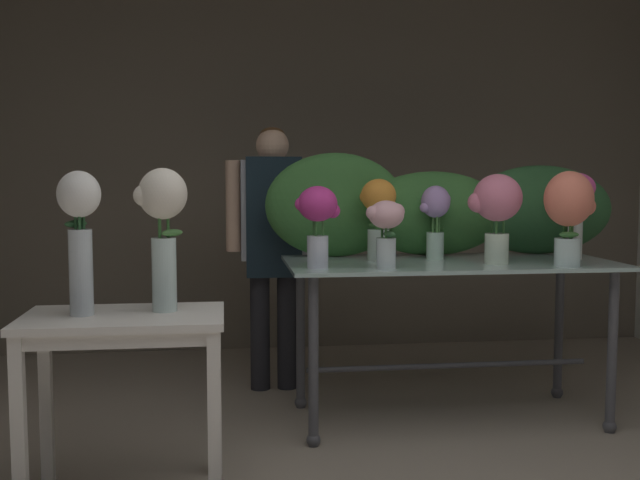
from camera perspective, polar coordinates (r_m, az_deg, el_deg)
The scene contains 15 objects.
ground_plane at distance 4.15m, azimuth 3.24°, elevation -13.53°, with size 7.91×7.91×0.00m, color gray.
wall_back at distance 5.72m, azimuth -0.01°, elevation 6.56°, with size 5.30×0.12×2.95m, color #706656.
display_table_glass at distance 4.03m, azimuth 9.88°, elevation -3.73°, with size 1.74×0.81×0.87m.
side_table_white at distance 3.12m, azimuth -14.79°, elevation -7.49°, with size 0.80×0.51×0.76m.
florist at distance 4.53m, azimuth -3.62°, elevation 0.74°, with size 0.57×0.24×1.61m.
foliage_backdrop at distance 4.28m, azimuth 9.33°, elevation 2.31°, with size 2.02×0.28×0.58m.
vase_fuchsia_dahlias at distance 4.26m, azimuth 18.94°, elevation 2.83°, with size 0.24×0.21×0.47m.
vase_sunset_anemones at distance 3.96m, azimuth 4.50°, elevation 2.18°, with size 0.19×0.19×0.44m.
vase_rosy_lilies at distance 3.92m, azimuth 13.36°, elevation 2.48°, with size 0.28×0.25×0.46m.
vase_lilac_peonies at distance 4.07m, azimuth 8.86°, elevation 1.91°, with size 0.18×0.16×0.40m.
vase_coral_tulips at distance 3.92m, azimuth 18.57°, elevation 2.33°, with size 0.26×0.24×0.48m.
vase_blush_ranunculus at distance 3.63m, azimuth 5.12°, elevation 1.08°, with size 0.20×0.17×0.33m.
vase_magenta_hydrangea at distance 3.64m, azimuth -0.17°, elevation 1.78°, with size 0.23×0.20×0.40m.
vase_white_roses_tall at distance 3.08m, azimuth -17.91°, elevation 0.65°, with size 0.17×0.17×0.57m.
vase_cream_lisianthus_tall at distance 3.08m, azimuth -11.99°, elevation 1.35°, with size 0.21×0.20×0.58m.
Camera 1 is at (-0.73, -2.07, 1.32)m, focal length 41.75 mm.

